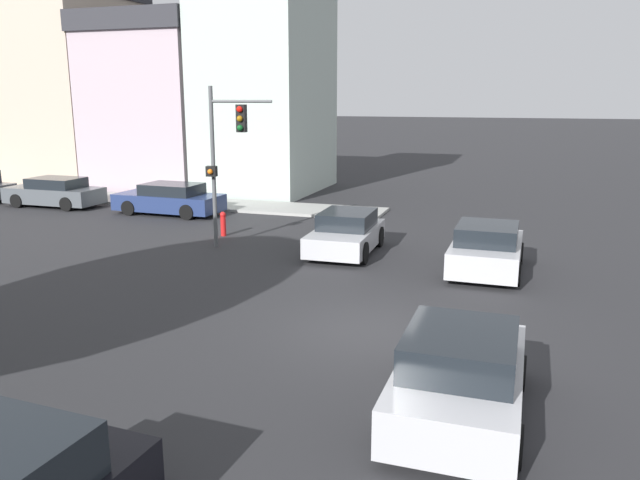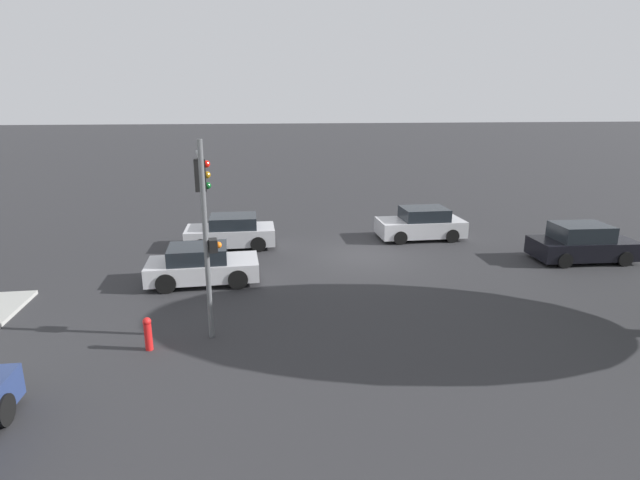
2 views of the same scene
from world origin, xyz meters
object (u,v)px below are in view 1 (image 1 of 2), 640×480
Objects in this scene: traffic_signal at (226,144)px; crossing_car_0 at (460,376)px; crossing_car_1 at (487,249)px; parked_car_0 at (170,199)px; parked_car_1 at (55,193)px; fire_hydrant at (223,223)px; crossing_car_2 at (346,233)px.

crossing_car_0 is at bearing 35.61° from traffic_signal.
parked_car_0 is (5.25, 13.99, -0.03)m from crossing_car_1.
parked_car_0 is at bearing 70.05° from crossing_car_1.
crossing_car_1 is 0.87× the size of parked_car_1.
fire_hydrant is at bearing 42.22° from crossing_car_0.
crossing_car_1 is at bearing 161.09° from parked_car_0.
fire_hydrant is (-3.30, -10.54, -0.17)m from parked_car_1.
crossing_car_1 is (-0.39, -8.66, -2.86)m from traffic_signal.
crossing_car_2 is 4.34× the size of fire_hydrant.
fire_hydrant is at bearing -154.43° from traffic_signal.
crossing_car_0 is 1.02× the size of crossing_car_2.
crossing_car_1 reaches higher than crossing_car_2.
crossing_car_2 is 16.20m from parked_car_1.
fire_hydrant is (1.01, 5.08, -0.17)m from crossing_car_2.
parked_car_1 is at bearing 55.33° from crossing_car_0.
crossing_car_1 is 4.32× the size of fire_hydrant.
crossing_car_1 is 14.94m from parked_car_0.
parked_car_1 is at bearing 1.59° from parked_car_0.
crossing_car_2 is at bearing -101.25° from fire_hydrant.
traffic_signal is 3.59m from fire_hydrant.
parked_car_0 is at bearing 52.60° from fire_hydrant.
traffic_signal is 12.88m from parked_car_1.
crossing_car_2 is at bearing 90.35° from traffic_signal.
crossing_car_0 is 1.03× the size of crossing_car_1.
crossing_car_1 reaches higher than parked_car_0.
parked_car_0 is at bearing -116.09° from crossing_car_2.
crossing_car_1 is (9.03, 0.17, -0.01)m from crossing_car_0.
crossing_car_2 reaches higher than parked_car_1.
crossing_car_1 is 0.99× the size of crossing_car_2.
parked_car_0 is 1.05× the size of parked_car_1.
parked_car_1 is 11.05m from fire_hydrant.
parked_car_0 is at bearing 45.09° from crossing_car_0.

